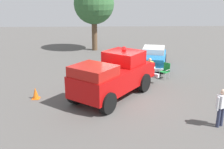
{
  "coord_description": "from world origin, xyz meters",
  "views": [
    {
      "loc": [
        1.21,
        13.54,
        5.47
      ],
      "look_at": [
        0.72,
        0.25,
        1.28
      ],
      "focal_mm": 42.3,
      "sensor_mm": 36.0,
      "label": 1
    }
  ],
  "objects_px": {
    "oak_tree_left": "(94,4)",
    "traffic_cone": "(36,93)",
    "spectator_standing": "(222,105)",
    "spectator_seated": "(149,67)",
    "vintage_fire_truck": "(115,75)",
    "classic_hot_rod": "(153,57)",
    "lawn_chair_by_car": "(166,69)",
    "lawn_chair_near_truck": "(150,68)"
  },
  "relations": [
    {
      "from": "oak_tree_left",
      "to": "traffic_cone",
      "type": "distance_m",
      "value": 13.15
    },
    {
      "from": "spectator_standing",
      "to": "spectator_seated",
      "type": "bearing_deg",
      "value": -74.9
    },
    {
      "from": "vintage_fire_truck",
      "to": "classic_hot_rod",
      "type": "distance_m",
      "value": 6.48
    },
    {
      "from": "lawn_chair_by_car",
      "to": "lawn_chair_near_truck",
      "type": "bearing_deg",
      "value": -19.6
    },
    {
      "from": "oak_tree_left",
      "to": "spectator_standing",
      "type": "bearing_deg",
      "value": 110.02
    },
    {
      "from": "lawn_chair_near_truck",
      "to": "lawn_chair_by_car",
      "type": "distance_m",
      "value": 1.04
    },
    {
      "from": "spectator_standing",
      "to": "traffic_cone",
      "type": "bearing_deg",
      "value": -21.44
    },
    {
      "from": "classic_hot_rod",
      "to": "spectator_seated",
      "type": "xyz_separation_m",
      "value": [
        0.73,
        2.44,
        -0.05
      ]
    },
    {
      "from": "lawn_chair_by_car",
      "to": "traffic_cone",
      "type": "height_order",
      "value": "lawn_chair_by_car"
    },
    {
      "from": "lawn_chair_by_car",
      "to": "classic_hot_rod",
      "type": "bearing_deg",
      "value": -82.93
    },
    {
      "from": "vintage_fire_truck",
      "to": "lawn_chair_near_truck",
      "type": "height_order",
      "value": "vintage_fire_truck"
    },
    {
      "from": "lawn_chair_near_truck",
      "to": "oak_tree_left",
      "type": "distance_m",
      "value": 10.17
    },
    {
      "from": "classic_hot_rod",
      "to": "spectator_standing",
      "type": "xyz_separation_m",
      "value": [
        -1.11,
        9.26,
        0.22
      ]
    },
    {
      "from": "vintage_fire_truck",
      "to": "lawn_chair_by_car",
      "type": "xyz_separation_m",
      "value": [
        -3.5,
        -2.95,
        -0.61
      ]
    },
    {
      "from": "spectator_standing",
      "to": "lawn_chair_by_car",
      "type": "bearing_deg",
      "value": -83.23
    },
    {
      "from": "spectator_standing",
      "to": "oak_tree_left",
      "type": "relative_size",
      "value": 0.27
    },
    {
      "from": "lawn_chair_by_car",
      "to": "oak_tree_left",
      "type": "distance_m",
      "value": 10.87
    },
    {
      "from": "traffic_cone",
      "to": "classic_hot_rod",
      "type": "bearing_deg",
      "value": -141.26
    },
    {
      "from": "spectator_seated",
      "to": "vintage_fire_truck",
      "type": "bearing_deg",
      "value": 52.59
    },
    {
      "from": "lawn_chair_by_car",
      "to": "spectator_standing",
      "type": "distance_m",
      "value": 6.63
    },
    {
      "from": "vintage_fire_truck",
      "to": "classic_hot_rod",
      "type": "height_order",
      "value": "vintage_fire_truck"
    },
    {
      "from": "spectator_seated",
      "to": "classic_hot_rod",
      "type": "bearing_deg",
      "value": -106.54
    },
    {
      "from": "lawn_chair_near_truck",
      "to": "lawn_chair_by_car",
      "type": "bearing_deg",
      "value": 160.4
    },
    {
      "from": "classic_hot_rod",
      "to": "spectator_standing",
      "type": "bearing_deg",
      "value": 96.86
    },
    {
      "from": "classic_hot_rod",
      "to": "traffic_cone",
      "type": "height_order",
      "value": "classic_hot_rod"
    },
    {
      "from": "classic_hot_rod",
      "to": "spectator_seated",
      "type": "bearing_deg",
      "value": 73.46
    },
    {
      "from": "classic_hot_rod",
      "to": "lawn_chair_near_truck",
      "type": "bearing_deg",
      "value": 74.47
    },
    {
      "from": "spectator_standing",
      "to": "traffic_cone",
      "type": "xyz_separation_m",
      "value": [
        8.49,
        -3.34,
        -0.66
      ]
    },
    {
      "from": "lawn_chair_by_car",
      "to": "oak_tree_left",
      "type": "bearing_deg",
      "value": -61.43
    },
    {
      "from": "classic_hot_rod",
      "to": "oak_tree_left",
      "type": "relative_size",
      "value": 0.75
    },
    {
      "from": "spectator_seated",
      "to": "traffic_cone",
      "type": "distance_m",
      "value": 7.52
    },
    {
      "from": "oak_tree_left",
      "to": "traffic_cone",
      "type": "xyz_separation_m",
      "value": [
        2.83,
        12.2,
        -4.02
      ]
    },
    {
      "from": "lawn_chair_near_truck",
      "to": "spectator_standing",
      "type": "distance_m",
      "value": 7.15
    },
    {
      "from": "vintage_fire_truck",
      "to": "traffic_cone",
      "type": "height_order",
      "value": "vintage_fire_truck"
    },
    {
      "from": "classic_hot_rod",
      "to": "lawn_chair_by_car",
      "type": "relative_size",
      "value": 4.59
    },
    {
      "from": "classic_hot_rod",
      "to": "spectator_seated",
      "type": "height_order",
      "value": "classic_hot_rod"
    },
    {
      "from": "spectator_seated",
      "to": "spectator_standing",
      "type": "distance_m",
      "value": 7.06
    },
    {
      "from": "lawn_chair_near_truck",
      "to": "classic_hot_rod",
      "type": "bearing_deg",
      "value": -105.53
    },
    {
      "from": "spectator_seated",
      "to": "oak_tree_left",
      "type": "relative_size",
      "value": 0.21
    },
    {
      "from": "vintage_fire_truck",
      "to": "spectator_standing",
      "type": "height_order",
      "value": "vintage_fire_truck"
    },
    {
      "from": "vintage_fire_truck",
      "to": "spectator_seated",
      "type": "xyz_separation_m",
      "value": [
        -2.44,
        -3.19,
        -0.5
      ]
    },
    {
      "from": "spectator_standing",
      "to": "oak_tree_left",
      "type": "xyz_separation_m",
      "value": [
        5.66,
        -15.54,
        3.36
      ]
    }
  ]
}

